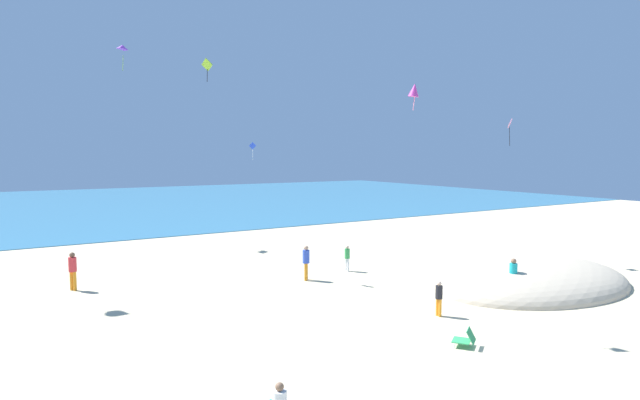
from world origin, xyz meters
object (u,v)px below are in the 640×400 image
object	(u,v)px
person_2	(306,260)
kite_pink	(510,125)
person_0	(347,256)
kite_magenta	(414,90)
kite_lime	(207,65)
kite_purple	(123,47)
kite_blue	(253,147)
person_1	(439,296)
beach_chair_mid_beach	(466,338)
person_3	(513,275)
person_5	(73,268)

from	to	relation	value
person_2	kite_pink	distance (m)	14.17
person_0	kite_magenta	world-z (taller)	kite_magenta
person_0	kite_lime	bearing A→B (deg)	141.23
kite_purple	kite_blue	xyz separation A→B (m)	(11.93, 5.18, -6.67)
person_1	person_2	xyz separation A→B (m)	(-1.54, 7.56, 0.21)
person_1	kite_lime	distance (m)	16.30
kite_blue	kite_lime	distance (m)	20.34
beach_chair_mid_beach	kite_lime	size ratio (longest dim) A/B	0.76
kite_pink	person_1	bearing A→B (deg)	-152.67
person_0	person_2	bearing A→B (deg)	-175.65
beach_chair_mid_beach	person_2	xyz separation A→B (m)	(-0.01, 10.34, 0.71)
person_1	kite_blue	size ratio (longest dim) A/B	0.84
person_0	kite_purple	distance (m)	21.87
person_3	person_5	size ratio (longest dim) A/B	0.95
person_3	kite_blue	xyz separation A→B (m)	(0.48, 28.81, 5.92)
person_2	kite_pink	xyz separation A→B (m)	(12.24, -2.03, 6.85)
beach_chair_mid_beach	kite_magenta	distance (m)	8.56
person_0	kite_lime	size ratio (longest dim) A/B	1.15
kite_magenta	person_2	bearing A→B (deg)	89.74
person_3	kite_lime	bearing A→B (deg)	-55.88
person_0	person_3	size ratio (longest dim) A/B	0.83
person_2	kite_magenta	xyz separation A→B (m)	(-0.04, -7.74, 7.44)
beach_chair_mid_beach	person_3	bearing A→B (deg)	-98.35
kite_lime	person_3	bearing A→B (deg)	-50.30
person_3	kite_pink	world-z (taller)	kite_pink
person_0	kite_blue	world-z (taller)	kite_blue
beach_chair_mid_beach	kite_blue	bearing A→B (deg)	-46.89
kite_blue	person_0	bearing A→B (deg)	-100.59
beach_chair_mid_beach	kite_blue	xyz separation A→B (m)	(6.76, 31.96, 6.60)
person_2	kite_magenta	bearing A→B (deg)	-53.40
person_0	kite_blue	bearing A→B (deg)	72.37
kite_lime	kite_blue	bearing A→B (deg)	59.60
kite_blue	kite_lime	bearing A→B (deg)	-120.40
person_0	person_2	world-z (taller)	person_2
kite_purple	kite_blue	world-z (taller)	kite_purple
person_3	kite_purple	distance (m)	29.12
kite_pink	kite_purple	world-z (taller)	kite_purple
person_1	person_0	bearing A→B (deg)	-95.39
person_2	kite_blue	size ratio (longest dim) A/B	1.05
kite_blue	person_3	bearing A→B (deg)	-90.96
person_5	kite_magenta	world-z (taller)	kite_magenta
person_1	person_3	bearing A→B (deg)	-172.04
kite_pink	kite_lime	xyz separation A→B (m)	(-15.57, 6.41, 2.90)
person_0	kite_purple	xyz separation A→B (m)	(-8.00, 15.85, 12.76)
person_0	kite_purple	bearing A→B (deg)	109.73
person_3	person_5	distance (m)	19.71
kite_purple	kite_lime	xyz separation A→B (m)	(1.83, -12.04, -2.80)
kite_magenta	kite_lime	bearing A→B (deg)	105.21
person_0	beach_chair_mid_beach	bearing A→B (deg)	-111.57
person_5	kite_blue	world-z (taller)	kite_blue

